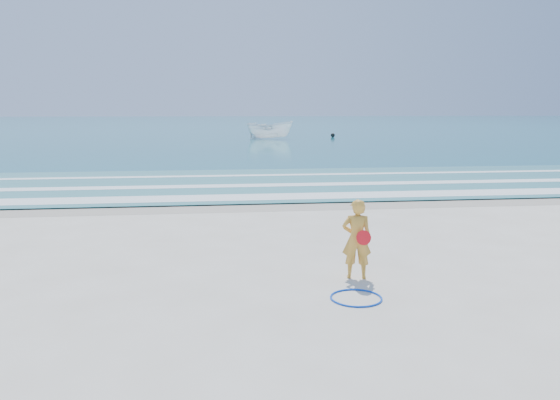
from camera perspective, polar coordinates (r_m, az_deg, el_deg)
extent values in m
plane|color=silver|center=(8.96, -1.44, -10.68)|extent=(400.00, 400.00, 0.00)
cube|color=#B2A893|center=(17.66, -4.32, -0.56)|extent=(400.00, 2.40, 0.00)
cube|color=#19727F|center=(113.41, -6.73, 7.96)|extent=(400.00, 190.00, 0.04)
cube|color=#59B7AD|center=(22.59, -4.95, 1.76)|extent=(400.00, 10.00, 0.01)
cube|color=white|center=(18.94, -4.52, 0.28)|extent=(400.00, 1.40, 0.01)
cube|color=white|center=(21.80, -4.87, 1.50)|extent=(400.00, 0.90, 0.01)
cube|color=white|center=(25.07, -5.17, 2.55)|extent=(400.00, 0.60, 0.01)
torus|color=blue|center=(9.22, 7.96, -10.08)|extent=(1.04, 1.04, 0.03)
imported|color=white|center=(55.04, -1.06, 7.32)|extent=(4.92, 2.80, 1.79)
sphere|color=black|center=(58.56, 5.54, 6.76)|extent=(0.45, 0.45, 0.45)
imported|color=gold|center=(10.10, 8.01, -4.05)|extent=(0.60, 0.45, 1.48)
cylinder|color=#FF161D|center=(9.94, 8.74, -3.92)|extent=(0.27, 0.08, 0.27)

